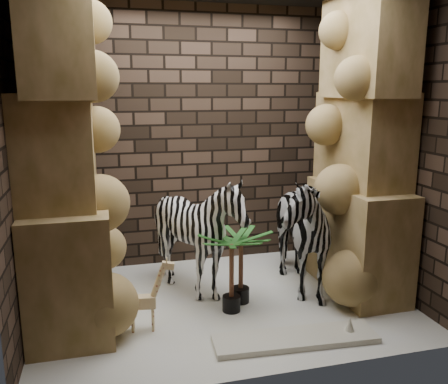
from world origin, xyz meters
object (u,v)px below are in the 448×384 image
object	(u,v)px
zebra_left	(199,241)
giraffe_toy	(142,294)
palm_back	(231,273)
palm_front	(241,267)
surfboard	(295,339)
zebra_right	(291,219)

from	to	relation	value
zebra_left	giraffe_toy	world-z (taller)	zebra_left
zebra_left	palm_back	xyz separation A→B (m)	(0.22, -0.43, -0.20)
palm_front	surfboard	size ratio (longest dim) A/B	0.53
surfboard	zebra_left	bearing A→B (deg)	121.89
palm_front	palm_back	distance (m)	0.22
zebra_right	surfboard	size ratio (longest dim) A/B	1.09
zebra_right	giraffe_toy	bearing A→B (deg)	-158.43
palm_back	surfboard	bearing A→B (deg)	-61.33
zebra_right	palm_front	size ratio (longest dim) A/B	2.05
zebra_right	palm_front	xyz separation A→B (m)	(-0.60, -0.21, -0.38)
giraffe_toy	palm_back	bearing A→B (deg)	18.40
palm_front	zebra_right	bearing A→B (deg)	19.13
palm_front	palm_back	size ratio (longest dim) A/B	0.96
giraffe_toy	palm_front	xyz separation A→B (m)	(0.98, 0.32, 0.03)
zebra_right	surfboard	xyz separation A→B (m)	(-0.37, -1.04, -0.72)
zebra_left	palm_front	xyz separation A→B (m)	(0.36, -0.27, -0.22)
giraffe_toy	palm_front	size ratio (longest dim) A/B	0.92
zebra_right	zebra_left	world-z (taller)	zebra_right
zebra_right	palm_back	size ratio (longest dim) A/B	1.96
surfboard	zebra_right	bearing A→B (deg)	74.12
zebra_right	zebra_left	bearing A→B (deg)	179.68
giraffe_toy	surfboard	distance (m)	1.35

